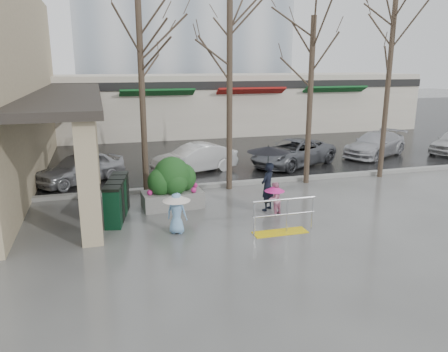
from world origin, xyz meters
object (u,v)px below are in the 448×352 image
planter (172,183)px  car_c (293,153)px  tree_east (391,47)px  child_pink (274,196)px  car_b (195,158)px  car_d (375,144)px  handrail (282,220)px  tree_west (140,53)px  child_blue (177,208)px  woman (268,168)px  news_boxes (117,199)px  tree_midwest (230,49)px  tree_mideast (312,60)px  car_a (80,168)px

planter → car_c: (6.57, 4.62, -0.21)m
tree_east → child_pink: bearing=-152.1°
car_b → car_d: same height
handrail → tree_east: tree_east is taller
tree_east → car_c: 6.24m
tree_west → car_c: size_ratio=1.50×
tree_east → child_blue: size_ratio=6.00×
tree_west → planter: size_ratio=3.30×
woman → car_c: bearing=-163.0°
news_boxes → car_c: car_c is taller
handrail → child_pink: bearing=76.6°
tree_west → car_c: 9.04m
woman → car_d: woman is taller
handrail → child_pink: (0.35, 1.48, 0.25)m
handrail → tree_midwest: tree_midwest is taller
tree_mideast → tree_midwest: bearing=180.0°
tree_mideast → car_a: tree_mideast is taller
child_blue → news_boxes: (-1.58, 1.79, -0.11)m
tree_east → child_blue: (-9.57, -3.99, -4.64)m
handrail → planter: 4.15m
child_blue → child_pink: bearing=-140.1°
handrail → car_b: car_b is taller
tree_east → news_boxes: tree_east is taller
woman → car_a: (-6.07, 5.30, -0.79)m
child_pink → child_blue: 3.35m
tree_west → car_c: (7.27, 2.99, -4.45)m
tree_midwest → child_pink: (0.51, -3.32, -4.60)m
tree_midwest → planter: size_ratio=3.39×
child_blue → planter: (0.27, 2.35, 0.09)m
tree_midwest → child_blue: size_ratio=5.83×
tree_mideast → woman: tree_mideast is taller
news_boxes → car_a: bearing=115.8°
planter → car_d: planter is taller
child_blue → car_d: bearing=-118.5°
tree_mideast → car_a: 10.16m
tree_mideast → child_blue: tree_mideast is taller
tree_mideast → car_c: size_ratio=1.43×
planter → news_boxes: (-1.85, -0.56, -0.21)m
tree_mideast → child_blue: (-6.07, -3.99, -4.12)m
child_blue → car_a: bearing=-38.2°
tree_midwest → car_b: size_ratio=1.83×
child_pink → car_d: (8.64, 7.12, 0.00)m
tree_west → tree_east: bearing=0.0°
tree_east → child_blue: 11.36m
tree_west → car_d: 13.67m
tree_midwest → car_d: bearing=22.6°
car_b → tree_midwest: bearing=-3.2°
car_d → car_a: bearing=-113.2°
handrail → tree_east: size_ratio=0.26×
child_pink → car_c: 7.24m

